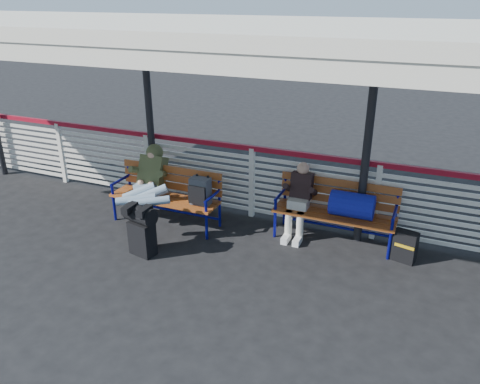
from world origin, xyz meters
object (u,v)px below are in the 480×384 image
at_px(traveler_man, 146,190).
at_px(bench_left, 176,191).
at_px(luggage_stack, 141,228).
at_px(bench_right, 345,205).
at_px(suitcase_side, 405,246).
at_px(companion_person, 299,199).

bearing_deg(traveler_man, bench_left, 47.64).
bearing_deg(traveler_man, luggage_stack, -63.30).
height_order(bench_right, traveler_man, traveler_man).
height_order(bench_left, suitcase_side, bench_left).
bearing_deg(traveler_man, suitcase_side, 8.73).
relative_size(luggage_stack, suitcase_side, 1.69).
relative_size(luggage_stack, bench_right, 0.42).
relative_size(bench_left, bench_right, 1.00).
bearing_deg(companion_person, luggage_stack, -142.52).
bearing_deg(bench_right, companion_person, -177.44).
xyz_separation_m(bench_right, traveler_man, (-2.92, -0.79, 0.07)).
relative_size(luggage_stack, bench_left, 0.42).
xyz_separation_m(luggage_stack, bench_left, (-0.03, 1.04, 0.17)).
xyz_separation_m(traveler_man, suitcase_side, (3.83, 0.59, -0.46)).
bearing_deg(bench_left, bench_right, 9.60).
distance_m(bench_left, companion_person, 1.95).
xyz_separation_m(bench_left, companion_person, (1.91, 0.41, 0.01)).
bearing_deg(companion_person, bench_left, -167.91).
height_order(luggage_stack, traveler_man, traveler_man).
height_order(luggage_stack, bench_right, bench_right).
bearing_deg(companion_person, traveler_man, -161.21).
bearing_deg(bench_left, traveler_man, -132.36).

